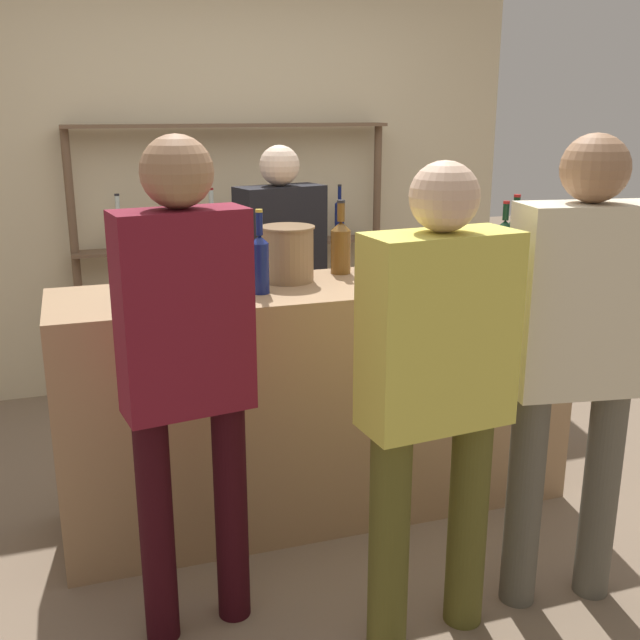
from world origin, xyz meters
name	(u,v)px	position (x,y,z in m)	size (l,w,h in m)	color
ground_plane	(320,505)	(0.00, 0.00, 0.00)	(16.00, 16.00, 0.00)	#7A6651
bar_counter	(320,399)	(0.00, 0.00, 0.52)	(2.21, 0.58, 1.04)	#997551
back_wall	(227,166)	(0.00, 1.89, 1.40)	(3.81, 0.12, 2.80)	beige
back_shelf	(232,216)	(-0.01, 1.71, 1.10)	(1.99, 0.18, 1.66)	brown
counter_bottle_0	(341,245)	(0.16, 0.18, 1.17)	(0.09, 0.09, 0.33)	brown
counter_bottle_1	(260,262)	(-0.27, -0.07, 1.17)	(0.07, 0.07, 0.34)	#0F1956
counter_bottle_2	(504,244)	(0.86, -0.02, 1.17)	(0.07, 0.07, 0.32)	black
counter_bottle_3	(142,272)	(-0.73, -0.07, 1.16)	(0.08, 0.08, 0.31)	#0F1956
counter_bottle_4	(514,239)	(1.00, 0.11, 1.16)	(0.08, 0.08, 0.33)	black
counter_bottle_5	(529,249)	(0.94, -0.12, 1.16)	(0.07, 0.07, 0.30)	black
wine_glass	(425,247)	(0.51, 0.05, 1.16)	(0.08, 0.08, 0.17)	silver
ice_bucket	(288,254)	(-0.11, 0.11, 1.16)	(0.23, 0.23, 0.24)	#846647
customer_center	(436,379)	(0.08, -0.93, 0.93)	(0.50, 0.26, 1.61)	brown
customer_right	(578,344)	(0.62, -0.90, 0.99)	(0.48, 0.27, 1.68)	#575347
customer_left	(186,355)	(-0.66, -0.65, 1.00)	(0.43, 0.24, 1.69)	black
server_behind_counter	(281,272)	(0.06, 0.85, 0.91)	(0.49, 0.31, 1.58)	black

